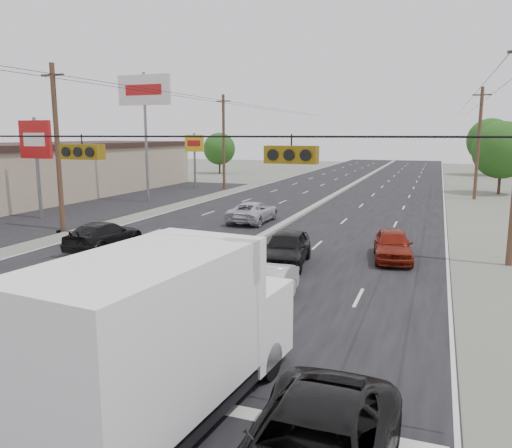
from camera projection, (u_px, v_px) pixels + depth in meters
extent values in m
plane|color=#606356|center=(48.00, 363.00, 12.95)|extent=(200.00, 200.00, 0.00)
cube|color=black|center=(315.00, 207.00, 40.69)|extent=(20.00, 160.00, 0.02)
cube|color=gray|center=(316.00, 206.00, 40.67)|extent=(0.50, 160.00, 0.20)
cube|color=tan|center=(18.00, 175.00, 44.42)|extent=(12.00, 42.00, 4.60)
cube|color=black|center=(103.00, 205.00, 41.80)|extent=(10.00, 42.00, 0.02)
cylinder|color=#422D1E|center=(58.00, 149.00, 30.15)|extent=(0.30, 0.30, 10.00)
cube|color=#422D1E|center=(52.00, 75.00, 29.39)|extent=(1.60, 0.12, 0.12)
cylinder|color=#422D1E|center=(224.00, 142.00, 53.27)|extent=(0.30, 0.30, 10.00)
cube|color=#422D1E|center=(223.00, 101.00, 52.50)|extent=(1.60, 0.12, 0.12)
cylinder|color=#422D1E|center=(478.00, 144.00, 44.84)|extent=(0.30, 0.30, 10.00)
cube|color=#422D1E|center=(482.00, 95.00, 44.08)|extent=(1.60, 0.12, 0.12)
cylinder|color=black|center=(30.00, 136.00, 11.92)|extent=(25.00, 0.04, 0.04)
cube|color=#72590C|center=(82.00, 152.00, 11.48)|extent=(1.05, 0.30, 0.35)
cube|color=#72590C|center=(291.00, 155.00, 9.79)|extent=(1.05, 0.30, 0.35)
cylinder|color=slate|center=(38.00, 169.00, 34.70)|extent=(0.24, 0.24, 7.00)
cube|color=#B21414|center=(35.00, 140.00, 34.35)|extent=(2.60, 0.25, 2.60)
cylinder|color=slate|center=(146.00, 139.00, 42.75)|extent=(0.24, 0.24, 11.00)
cube|color=silver|center=(144.00, 90.00, 42.04)|extent=(5.00, 0.25, 2.50)
cylinder|color=slate|center=(195.00, 161.00, 54.80)|extent=(0.24, 0.24, 6.00)
cube|color=gold|center=(194.00, 143.00, 54.46)|extent=(2.20, 0.25, 1.80)
cylinder|color=#382619|center=(220.00, 166.00, 75.66)|extent=(0.28, 0.28, 2.16)
sphere|color=#184813|center=(219.00, 149.00, 75.19)|extent=(4.80, 4.80, 4.80)
cylinder|color=#382619|center=(499.00, 181.00, 49.28)|extent=(0.28, 0.28, 2.52)
sphere|color=#184813|center=(502.00, 150.00, 48.74)|extent=(5.60, 5.60, 5.60)
cylinder|color=#382619|center=(488.00, 165.00, 72.03)|extent=(0.28, 0.28, 2.88)
sphere|color=#184813|center=(490.00, 141.00, 71.41)|extent=(6.40, 6.40, 6.40)
cube|color=black|center=(174.00, 396.00, 10.40)|extent=(3.12, 7.39, 0.26)
cube|color=white|center=(146.00, 331.00, 9.37)|extent=(3.10, 5.37, 2.87)
cube|color=white|center=(234.00, 318.00, 12.57)|extent=(2.66, 2.20, 1.85)
cylinder|color=black|center=(193.00, 344.00, 12.96)|extent=(0.41, 0.95, 0.92)
cylinder|color=black|center=(269.00, 361.00, 12.02)|extent=(0.41, 0.95, 0.92)
cylinder|color=black|center=(50.00, 441.00, 8.88)|extent=(0.41, 0.95, 0.92)
imported|color=#8A624B|center=(74.00, 367.00, 10.80)|extent=(3.13, 6.23, 1.74)
imported|color=#A20911|center=(185.00, 290.00, 16.91)|extent=(1.40, 3.92, 1.29)
imported|color=black|center=(286.00, 248.00, 22.50)|extent=(2.36, 4.78, 1.57)
imported|color=#B9B9BB|center=(268.00, 287.00, 17.27)|extent=(1.51, 3.92, 1.28)
imported|color=maroon|center=(393.00, 245.00, 23.43)|extent=(2.26, 4.43, 1.45)
imported|color=black|center=(104.00, 236.00, 25.60)|extent=(2.02, 4.92, 1.42)
imported|color=#B1B3BA|center=(253.00, 212.00, 33.53)|extent=(2.33, 5.01, 1.39)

